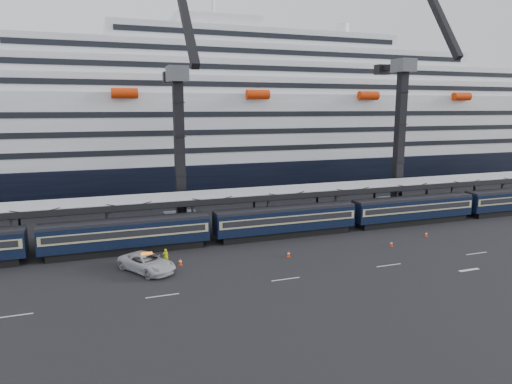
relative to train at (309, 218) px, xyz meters
The scene contains 13 objects.
ground 11.25m from the train, 65.06° to the right, with size 260.00×260.00×0.00m, color black.
lane_markings 20.02m from the train, 49.95° to the right, with size 111.00×4.27×0.02m.
train is the anchor object (origin of this frame).
canopy 6.85m from the train, 40.71° to the left, with size 130.00×6.25×5.53m.
cruise_ship 37.56m from the train, 84.34° to the left, with size 214.09×28.84×34.00m.
crane_dark_near 20.10m from the train, 150.76° to the left, with size 4.50×17.75×35.08m.
crane_dark_mid 23.83m from the train, 21.11° to the left, with size 4.50×18.24×39.64m.
pickup_truck 23.09m from the train, 161.82° to the right, with size 3.07×6.65×1.85m, color #B6B7BD.
worker 20.51m from the train, 164.81° to the right, with size 0.60×0.39×1.64m, color #C8D70B.
traffic_cone_b 19.59m from the train, 160.49° to the right, with size 0.43×0.43×0.87m.
traffic_cone_c 10.20m from the train, 129.13° to the right, with size 0.38×0.38×0.75m.
traffic_cone_d 15.40m from the train, 24.17° to the right, with size 0.37×0.37×0.73m.
traffic_cone_e 11.07m from the train, 49.68° to the right, with size 0.36×0.36×0.72m.
Camera 1 is at (-30.96, -43.05, 16.62)m, focal length 32.00 mm.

